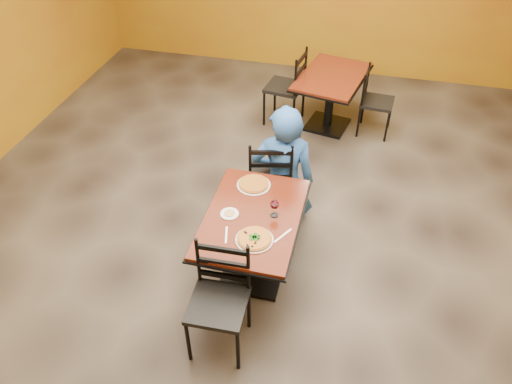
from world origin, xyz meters
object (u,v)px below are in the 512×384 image
(diner, at_px, (284,165))
(pizza_main, at_px, (254,238))
(chair_second_left, at_px, (285,87))
(chair_second_right, at_px, (377,102))
(table_main, at_px, (253,232))
(plate_far, at_px, (254,185))
(plate_main, at_px, (254,240))
(wine_glass, at_px, (274,208))
(table_second, at_px, (331,89))
(chair_main_far, at_px, (270,174))
(pizza_far, at_px, (254,184))
(side_plate, at_px, (230,214))
(chair_main_near, at_px, (218,305))

(diner, xyz_separation_m, pizza_main, (-0.01, -1.17, 0.11))
(chair_second_left, distance_m, chair_second_right, 1.21)
(table_main, height_order, plate_far, plate_far)
(plate_main, distance_m, wine_glass, 0.35)
(pizza_main, bearing_deg, chair_second_right, 74.31)
(table_second, xyz_separation_m, plate_main, (-0.25, -3.07, 0.20))
(chair_main_far, distance_m, diner, 0.23)
(table_main, distance_m, plate_far, 0.46)
(pizza_far, bearing_deg, plate_main, -75.51)
(diner, distance_m, side_plate, 0.97)
(table_main, xyz_separation_m, pizza_main, (0.08, -0.28, 0.21))
(table_second, xyz_separation_m, diner, (-0.25, -1.90, 0.11))
(chair_second_right, relative_size, plate_far, 2.86)
(table_second, bearing_deg, chair_second_right, 0.00)
(table_main, height_order, plate_main, plate_main)
(chair_main_near, relative_size, pizza_main, 3.44)
(chair_main_far, height_order, chair_second_left, chair_second_left)
(table_main, height_order, pizza_far, pizza_far)
(plate_main, bearing_deg, chair_main_near, -108.39)
(pizza_main, xyz_separation_m, plate_far, (-0.18, 0.68, -0.02))
(chair_main_far, relative_size, plate_main, 3.15)
(table_main, relative_size, chair_second_right, 1.39)
(table_main, relative_size, chair_main_near, 1.26)
(chair_second_left, bearing_deg, table_main, 13.82)
(chair_second_left, relative_size, pizza_main, 3.57)
(chair_second_right, bearing_deg, chair_main_near, 168.57)
(pizza_main, relative_size, side_plate, 1.77)
(chair_main_near, xyz_separation_m, chair_main_far, (0.03, 1.71, 0.00))
(diner, height_order, plate_far, diner)
(chair_main_far, bearing_deg, chair_main_near, 75.68)
(chair_main_far, height_order, chair_second_right, chair_main_far)
(pizza_main, bearing_deg, wine_glass, 74.19)
(table_main, height_order, table_second, same)
(chair_second_right, bearing_deg, pizza_main, 168.96)
(pizza_main, bearing_deg, plate_main, 0.00)
(plate_far, bearing_deg, side_plate, -103.82)
(side_plate, bearing_deg, chair_second_right, 67.89)
(pizza_main, bearing_deg, chair_main_far, 96.39)
(wine_glass, bearing_deg, chair_second_left, 99.22)
(table_second, bearing_deg, pizza_main, -94.75)
(chair_main_near, bearing_deg, side_plate, 96.45)
(plate_main, bearing_deg, side_plate, 138.35)
(chair_main_far, xyz_separation_m, pizza_main, (0.14, -1.21, 0.28))
(diner, bearing_deg, table_second, -106.75)
(wine_glass, bearing_deg, table_main, -164.47)
(chair_second_left, height_order, plate_main, chair_second_left)
(chair_main_near, relative_size, plate_main, 3.15)
(chair_main_far, relative_size, pizza_far, 3.49)
(chair_main_far, relative_size, pizza_main, 3.44)
(chair_main_near, distance_m, plate_main, 0.59)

